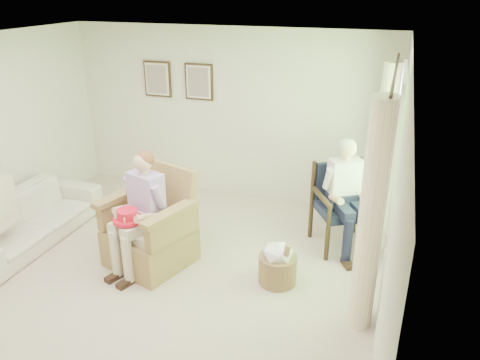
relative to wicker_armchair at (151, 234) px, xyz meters
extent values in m
plane|color=beige|center=(0.18, -0.54, -0.37)|extent=(5.50, 5.50, 0.00)
cube|color=silver|center=(0.18, 2.21, 0.93)|extent=(5.00, 0.04, 2.60)
cube|color=silver|center=(2.68, -0.54, 0.93)|extent=(0.04, 5.50, 2.60)
cube|color=white|center=(0.18, -0.54, 2.23)|extent=(5.00, 5.50, 0.02)
cube|color=#2D6B23|center=(2.65, 0.66, 1.18)|extent=(0.02, 1.40, 1.50)
cube|color=white|center=(2.64, 0.66, 1.96)|extent=(0.04, 1.52, 0.06)
cube|color=white|center=(2.64, 0.66, 0.40)|extent=(0.04, 1.52, 0.06)
cylinder|color=#382114|center=(2.55, 0.66, 1.98)|extent=(0.03, 2.50, 0.03)
cylinder|color=#FEE9C7|center=(2.51, -0.32, 0.78)|extent=(0.34, 0.34, 2.30)
cylinder|color=#FEE9C7|center=(2.51, 1.64, 0.78)|extent=(0.34, 0.34, 2.30)
cube|color=#382114|center=(-0.97, 2.18, 1.41)|extent=(0.45, 0.03, 0.55)
cube|color=silver|center=(-0.97, 2.16, 1.41)|extent=(0.39, 0.01, 0.49)
cube|color=tan|center=(-0.97, 2.15, 1.41)|extent=(0.33, 0.01, 0.43)
cube|color=#382114|center=(-0.27, 2.18, 1.41)|extent=(0.45, 0.03, 0.55)
cube|color=silver|center=(-0.27, 2.16, 1.41)|extent=(0.39, 0.01, 0.49)
cube|color=tan|center=(-0.27, 2.15, 1.41)|extent=(0.33, 0.01, 0.43)
cube|color=#A4834D|center=(0.00, -0.04, -0.14)|extent=(0.86, 0.84, 0.45)
cube|color=beige|center=(0.00, -0.07, 0.14)|extent=(0.67, 0.65, 0.11)
cube|color=#A4834D|center=(0.00, 0.32, 0.45)|extent=(0.80, 0.24, 0.68)
cube|color=#A4834D|center=(-0.40, -0.04, 0.26)|extent=(0.11, 0.78, 0.32)
cube|color=#A4834D|center=(0.40, -0.04, 0.26)|extent=(0.11, 0.78, 0.32)
cylinder|color=black|center=(1.82, 0.82, -0.14)|extent=(0.06, 0.06, 0.46)
cylinder|color=black|center=(2.45, 0.82, -0.14)|extent=(0.06, 0.06, 0.46)
cylinder|color=black|center=(1.82, 1.40, -0.14)|extent=(0.06, 0.06, 0.46)
cylinder|color=black|center=(2.45, 1.40, -0.14)|extent=(0.06, 0.06, 0.46)
cube|color=#1A2039|center=(2.13, 1.11, 0.14)|extent=(0.60, 0.58, 0.10)
cube|color=#1A2039|center=(2.13, 1.39, 0.42)|extent=(0.56, 0.07, 0.52)
imported|color=white|center=(-1.77, -0.09, -0.06)|extent=(2.12, 0.83, 0.62)
cube|color=beige|center=(0.00, -0.07, 0.30)|extent=(0.40, 0.26, 0.16)
cube|color=#C09CDD|center=(0.00, -0.05, 0.58)|extent=(0.39, 0.24, 0.46)
sphere|color=#DDAD8E|center=(0.00, -0.06, 0.95)|extent=(0.21, 0.21, 0.21)
ellipsoid|color=brown|center=(0.00, -0.04, 0.98)|extent=(0.22, 0.22, 0.18)
cube|color=beige|center=(-0.10, -0.29, 0.25)|extent=(0.14, 0.44, 0.13)
cube|color=beige|center=(0.10, -0.29, 0.25)|extent=(0.14, 0.44, 0.13)
cylinder|color=beige|center=(-0.10, -0.49, -0.05)|extent=(0.12, 0.12, 0.57)
cylinder|color=beige|center=(0.10, -0.49, -0.05)|extent=(0.12, 0.12, 0.57)
cube|color=#171A34|center=(2.13, 1.11, 0.30)|extent=(0.40, 0.26, 0.16)
cube|color=white|center=(2.13, 1.13, 0.58)|extent=(0.39, 0.24, 0.46)
sphere|color=#DDAD8E|center=(2.13, 1.12, 0.95)|extent=(0.21, 0.21, 0.21)
ellipsoid|color=#B7B2AD|center=(2.13, 1.15, 0.98)|extent=(0.22, 0.22, 0.18)
cube|color=#171A34|center=(2.03, 0.89, 0.25)|extent=(0.14, 0.44, 0.13)
cube|color=#171A34|center=(2.23, 0.89, 0.25)|extent=(0.14, 0.44, 0.13)
cylinder|color=#171A34|center=(2.03, 0.69, -0.05)|extent=(0.12, 0.12, 0.57)
cylinder|color=#171A34|center=(2.23, 0.69, -0.05)|extent=(0.12, 0.12, 0.57)
cylinder|color=red|center=(-0.08, -0.34, 0.35)|extent=(0.33, 0.33, 0.04)
cylinder|color=red|center=(-0.08, -0.34, 0.41)|extent=(0.23, 0.23, 0.12)
cube|color=white|center=(0.04, -0.34, 0.41)|extent=(0.04, 0.01, 0.05)
cube|color=white|center=(-0.04, -0.23, 0.41)|extent=(0.02, 0.05, 0.05)
cube|color=white|center=(-0.18, -0.27, 0.41)|extent=(0.04, 0.03, 0.05)
cube|color=white|center=(-0.18, -0.41, 0.41)|extent=(0.04, 0.03, 0.05)
cube|color=white|center=(-0.04, -0.46, 0.41)|extent=(0.02, 0.05, 0.05)
cylinder|color=tan|center=(1.56, 0.06, -0.20)|extent=(0.44, 0.44, 0.34)
ellipsoid|color=white|center=(1.56, 0.06, 0.02)|extent=(0.39, 0.39, 0.23)
cylinder|color=#A57F56|center=(1.66, 0.01, 0.02)|extent=(0.17, 0.31, 0.50)
camera|label=1|loc=(2.60, -4.32, 2.79)|focal=35.00mm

